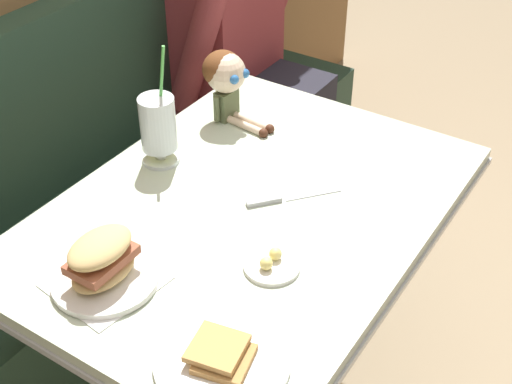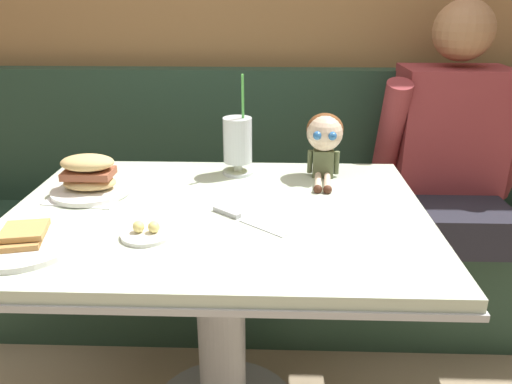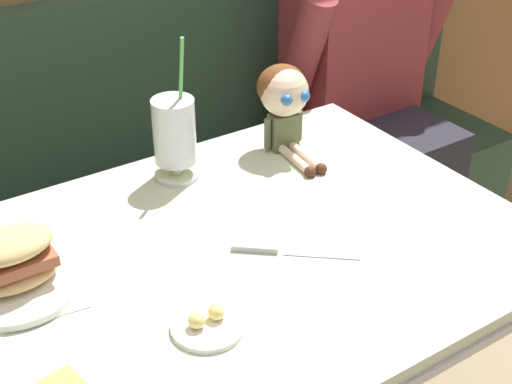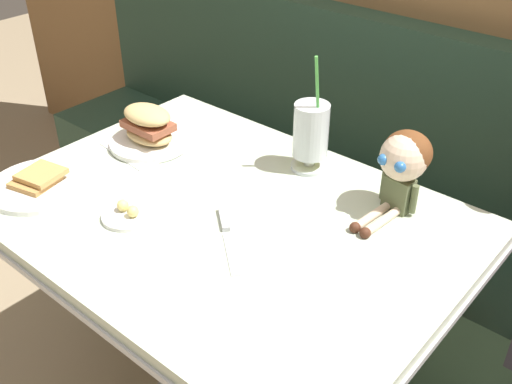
# 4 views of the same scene
# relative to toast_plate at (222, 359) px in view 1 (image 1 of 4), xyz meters

# --- Properties ---
(booth_bench) EXTENTS (2.60, 0.48, 1.00)m
(booth_bench) POSITION_rel_toast_plate_xyz_m (0.42, 0.85, -0.42)
(booth_bench) COLOR #233D2D
(booth_bench) RESTS_ON ground
(diner_table) EXTENTS (1.11, 0.81, 0.74)m
(diner_table) POSITION_rel_toast_plate_xyz_m (0.42, 0.22, -0.21)
(diner_table) COLOR beige
(diner_table) RESTS_ON ground
(toast_plate) EXTENTS (0.25, 0.25, 0.04)m
(toast_plate) POSITION_rel_toast_plate_xyz_m (0.00, 0.00, 0.00)
(toast_plate) COLOR white
(toast_plate) RESTS_ON diner_table
(milkshake_glass) EXTENTS (0.10, 0.10, 0.32)m
(milkshake_glass) POSITION_rel_toast_plate_xyz_m (0.45, 0.51, 0.09)
(milkshake_glass) COLOR silver
(milkshake_glass) RESTS_ON diner_table
(sandwich_plate) EXTENTS (0.22, 0.22, 0.12)m
(sandwich_plate) POSITION_rel_toast_plate_xyz_m (0.04, 0.32, 0.03)
(sandwich_plate) COLOR white
(sandwich_plate) RESTS_ON diner_table
(butter_saucer) EXTENTS (0.12, 0.12, 0.04)m
(butter_saucer) POSITION_rel_toast_plate_xyz_m (0.26, 0.06, -0.00)
(butter_saucer) COLOR white
(butter_saucer) RESTS_ON diner_table
(butter_knife) EXTENTS (0.19, 0.17, 0.01)m
(butter_knife) POSITION_rel_toast_plate_xyz_m (0.47, 0.17, -0.01)
(butter_knife) COLOR silver
(butter_knife) RESTS_ON diner_table
(seated_doll) EXTENTS (0.12, 0.22, 0.20)m
(seated_doll) POSITION_rel_toast_plate_xyz_m (0.72, 0.49, 0.12)
(seated_doll) COLOR #5B6642
(seated_doll) RESTS_ON diner_table
(diner_patron) EXTENTS (0.55, 0.48, 0.81)m
(diner_patron) POSITION_rel_toast_plate_xyz_m (1.21, 0.80, -0.01)
(diner_patron) COLOR maroon
(diner_patron) RESTS_ON booth_bench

